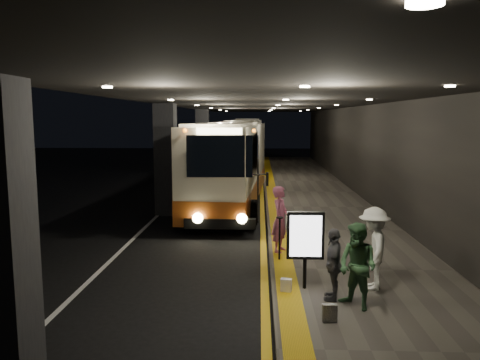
{
  "coord_description": "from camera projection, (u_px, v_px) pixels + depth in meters",
  "views": [
    {
      "loc": [
        2.21,
        -14.36,
        3.83
      ],
      "look_at": [
        1.55,
        1.68,
        1.7
      ],
      "focal_mm": 35.0,
      "sensor_mm": 36.0,
      "label": 1
    }
  ],
  "objects": [
    {
      "name": "support_columns",
      "position": [
        166.0,
        159.0,
        18.55
      ],
      "size": [
        0.8,
        24.8,
        4.4
      ],
      "color": "black",
      "rests_on": "ground"
    },
    {
      "name": "passenger_waiting_green",
      "position": [
        358.0,
        266.0,
        9.02
      ],
      "size": [
        0.92,
        0.95,
        1.69
      ],
      "primitive_type": "imported",
      "rotation": [
        0.0,
        0.0,
        -0.86
      ],
      "color": "#39673E",
      "rests_on": "sidewalk"
    },
    {
      "name": "passenger_boarding",
      "position": [
        280.0,
        219.0,
        12.86
      ],
      "size": [
        0.64,
        0.78,
        1.84
      ],
      "primitive_type": "imported",
      "rotation": [
        0.0,
        0.0,
        1.23
      ],
      "color": "#B85678",
      "rests_on": "sidewalk"
    },
    {
      "name": "coach_second",
      "position": [
        242.0,
        148.0,
        32.73
      ],
      "size": [
        2.55,
        11.41,
        3.58
      ],
      "rotation": [
        0.0,
        0.0,
        0.02
      ],
      "color": "beige",
      "rests_on": "ground"
    },
    {
      "name": "passenger_waiting_white",
      "position": [
        374.0,
        248.0,
        10.09
      ],
      "size": [
        0.77,
        1.24,
        1.79
      ],
      "primitive_type": "imported",
      "rotation": [
        0.0,
        0.0,
        -1.78
      ],
      "color": "white",
      "rests_on": "sidewalk"
    },
    {
      "name": "sidewalk",
      "position": [
        320.0,
        208.0,
        19.56
      ],
      "size": [
        4.5,
        50.0,
        0.15
      ],
      "primitive_type": "cube",
      "color": "#514C44",
      "rests_on": "ground"
    },
    {
      "name": "tactile_strip",
      "position": [
        274.0,
        206.0,
        19.63
      ],
      "size": [
        0.5,
        50.0,
        0.01
      ],
      "primitive_type": "cube",
      "color": "gold",
      "rests_on": "sidewalk"
    },
    {
      "name": "canopy",
      "position": [
        267.0,
        99.0,
        19.06
      ],
      "size": [
        9.0,
        50.0,
        0.4
      ],
      "primitive_type": "cube",
      "color": "black",
      "rests_on": "support_columns"
    },
    {
      "name": "coach_main",
      "position": [
        231.0,
        168.0,
        20.14
      ],
      "size": [
        3.04,
        11.46,
        3.54
      ],
      "rotation": [
        0.0,
        0.0,
        -0.06
      ],
      "color": "beige",
      "rests_on": "ground"
    },
    {
      "name": "lane_line_white",
      "position": [
        165.0,
        209.0,
        19.84
      ],
      "size": [
        0.12,
        50.0,
        0.01
      ],
      "primitive_type": "cube",
      "color": "silver",
      "rests_on": "ground"
    },
    {
      "name": "info_sign",
      "position": [
        305.0,
        237.0,
        10.04
      ],
      "size": [
        0.8,
        0.13,
        1.7
      ],
      "rotation": [
        0.0,
        0.0,
        0.01
      ],
      "color": "black",
      "rests_on": "sidewalk"
    },
    {
      "name": "bag_polka",
      "position": [
        330.0,
        313.0,
        8.5
      ],
      "size": [
        0.27,
        0.12,
        0.33
      ],
      "primitive_type": "cube",
      "rotation": [
        0.0,
        0.0,
        0.03
      ],
      "color": "black",
      "rests_on": "sidewalk"
    },
    {
      "name": "stanchion_post",
      "position": [
        280.0,
        239.0,
        12.16
      ],
      "size": [
        0.05,
        0.05,
        1.13
      ],
      "primitive_type": "cylinder",
      "color": "black",
      "rests_on": "sidewalk"
    },
    {
      "name": "coach_third",
      "position": [
        246.0,
        139.0,
        46.16
      ],
      "size": [
        3.04,
        11.8,
        3.67
      ],
      "rotation": [
        0.0,
        0.0,
        0.05
      ],
      "color": "beige",
      "rests_on": "ground"
    },
    {
      "name": "passenger_waiting_grey",
      "position": [
        334.0,
        264.0,
        9.49
      ],
      "size": [
        0.6,
        0.94,
        1.49
      ],
      "primitive_type": "imported",
      "rotation": [
        0.0,
        0.0,
        -1.76
      ],
      "color": "#47454A",
      "rests_on": "sidewalk"
    },
    {
      "name": "kerb_stripe_yellow",
      "position": [
        262.0,
        210.0,
        19.67
      ],
      "size": [
        0.18,
        50.0,
        0.01
      ],
      "primitive_type": "cube",
      "color": "gold",
      "rests_on": "ground"
    },
    {
      "name": "terminal_wall",
      "position": [
        377.0,
        139.0,
        19.08
      ],
      "size": [
        0.1,
        50.0,
        6.0
      ],
      "primitive_type": "cube",
      "color": "black",
      "rests_on": "ground"
    },
    {
      "name": "bag_plain",
      "position": [
        286.0,
        285.0,
        9.96
      ],
      "size": [
        0.25,
        0.18,
        0.29
      ],
      "primitive_type": "cube",
      "rotation": [
        0.0,
        0.0,
        -0.22
      ],
      "color": "silver",
      "rests_on": "sidewalk"
    },
    {
      "name": "ground",
      "position": [
        189.0,
        240.0,
        14.82
      ],
      "size": [
        90.0,
        90.0,
        0.0
      ],
      "primitive_type": "plane",
      "color": "black"
    }
  ]
}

